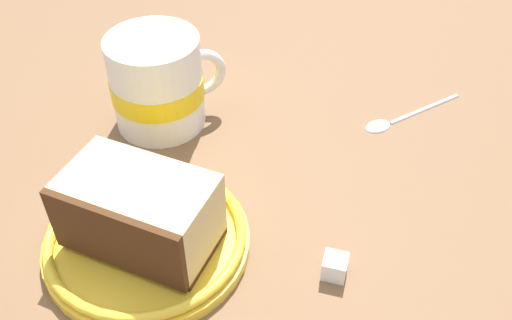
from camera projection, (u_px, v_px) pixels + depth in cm
name	position (u px, v px, depth cm)	size (l,w,h in cm)	color
ground_plane	(237.00, 233.00, 51.75)	(121.79, 121.79, 3.04)	brown
small_plate	(147.00, 238.00, 48.06)	(17.48, 17.48, 1.96)	yellow
cake_slice	(140.00, 213.00, 45.50)	(12.00, 13.97, 6.76)	#472814
tea_mug	(158.00, 82.00, 58.19)	(12.08, 9.65, 10.00)	white
teaspoon	(394.00, 118.00, 61.29)	(12.95, 3.07, 0.80)	silver
sugar_cube	(335.00, 266.00, 45.89)	(1.95, 1.95, 1.95)	white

